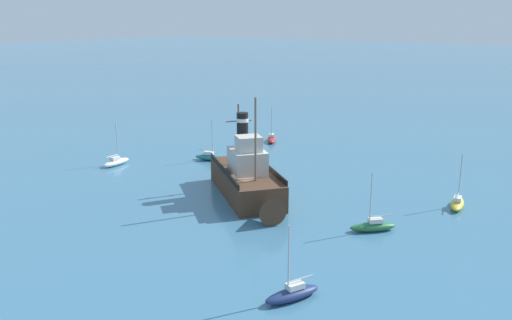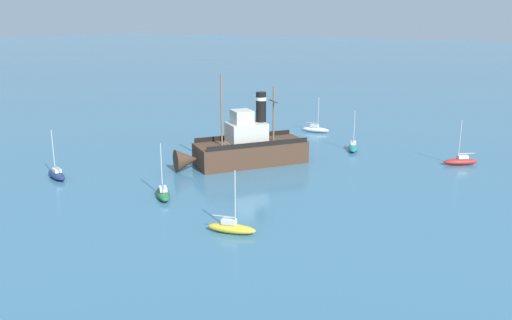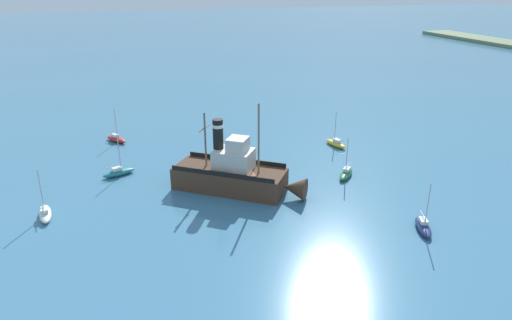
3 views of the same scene
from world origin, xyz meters
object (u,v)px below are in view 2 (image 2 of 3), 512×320
at_px(sailboat_navy, 56,174).
at_px(sailboat_yellow, 231,227).
at_px(sailboat_red, 461,161).
at_px(sailboat_white, 316,129).
at_px(old_tugboat, 246,148).
at_px(sailboat_teal, 353,147).
at_px(sailboat_green, 163,193).

height_order(sailboat_navy, sailboat_yellow, same).
bearing_deg(sailboat_red, sailboat_white, -19.63).
bearing_deg(old_tugboat, sailboat_navy, 45.93).
xyz_separation_m(sailboat_white, sailboat_yellow, (-9.31, 35.80, 0.00)).
bearing_deg(sailboat_white, sailboat_teal, 138.81).
bearing_deg(old_tugboat, sailboat_green, 87.42).
bearing_deg(sailboat_yellow, sailboat_navy, -7.08).
relative_size(old_tugboat, sailboat_navy, 2.77).
xyz_separation_m(sailboat_red, sailboat_green, (20.86, 24.84, 0.00)).
distance_m(sailboat_white, sailboat_green, 32.16).
relative_size(old_tugboat, sailboat_teal, 2.77).
xyz_separation_m(sailboat_red, sailboat_white, (20.52, -7.32, 0.00)).
xyz_separation_m(sailboat_navy, sailboat_teal, (-21.47, -25.85, 0.00)).
distance_m(sailboat_red, sailboat_navy, 42.47).
bearing_deg(sailboat_red, sailboat_navy, 37.21).
xyz_separation_m(sailboat_green, sailboat_teal, (-8.51, -25.01, 0.00)).
bearing_deg(sailboat_teal, sailboat_green, 71.21).
height_order(sailboat_red, sailboat_navy, same).
xyz_separation_m(sailboat_red, sailboat_teal, (12.35, -0.17, 0.00)).
distance_m(sailboat_red, sailboat_green, 32.44).
distance_m(old_tugboat, sailboat_red, 23.43).
xyz_separation_m(sailboat_navy, sailboat_yellow, (-22.61, 2.81, 0.00)).
height_order(sailboat_red, sailboat_teal, same).
bearing_deg(sailboat_navy, sailboat_teal, -129.72).
height_order(old_tugboat, sailboat_green, old_tugboat).
bearing_deg(sailboat_yellow, old_tugboat, -61.71).
bearing_deg(sailboat_red, sailboat_teal, -0.78).
height_order(sailboat_teal, sailboat_yellow, same).
distance_m(old_tugboat, sailboat_white, 19.05).
distance_m(old_tugboat, sailboat_navy, 19.54).
xyz_separation_m(old_tugboat, sailboat_white, (0.26, -18.99, -1.40)).
bearing_deg(old_tugboat, sailboat_white, -89.22).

